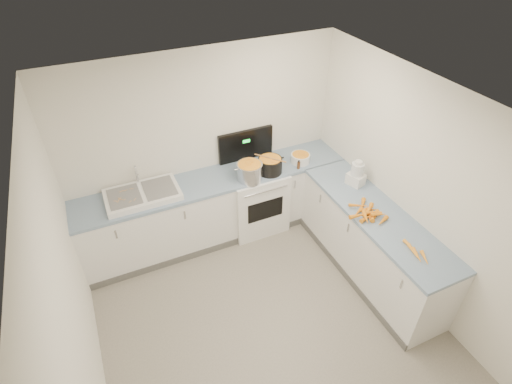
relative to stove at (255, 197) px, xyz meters
name	(u,v)px	position (x,y,z in m)	size (l,w,h in m)	color
floor	(273,330)	(-0.55, -1.69, -0.47)	(3.50, 4.00, 0.00)	gray
ceiling	(282,126)	(-0.55, -1.69, 2.03)	(3.50, 4.00, 0.00)	silver
wall_back	(205,146)	(-0.55, 0.31, 0.78)	(3.50, 2.50, 0.00)	silver
wall_left	(71,319)	(-2.30, -1.69, 0.78)	(4.00, 2.50, 0.00)	silver
wall_right	(425,200)	(1.20, -1.69, 0.78)	(4.00, 2.50, 0.00)	silver
counter_back	(217,207)	(-0.55, 0.01, 0.00)	(3.50, 0.62, 0.94)	white
counter_right	(371,243)	(0.90, -1.39, 0.00)	(0.62, 2.20, 0.94)	white
stove	(255,197)	(0.00, 0.00, 0.00)	(0.76, 0.65, 1.36)	white
sink	(143,194)	(-1.45, 0.02, 0.50)	(0.86, 0.52, 0.31)	white
steel_pot	(250,172)	(-0.14, -0.16, 0.56)	(0.32, 0.32, 0.24)	silver
black_pot	(270,166)	(0.15, -0.14, 0.56)	(0.31, 0.31, 0.22)	black
wooden_spoon	(270,158)	(0.15, -0.14, 0.68)	(0.02, 0.02, 0.43)	#AD7A47
mixing_bowl	(300,158)	(0.62, -0.09, 0.52)	(0.25, 0.25, 0.12)	white
extract_bottle	(299,165)	(0.52, -0.22, 0.52)	(0.04, 0.04, 0.10)	#593319
spice_jar	(301,163)	(0.59, -0.18, 0.50)	(0.04, 0.04, 0.08)	#E5B266
food_processor	(357,174)	(0.99, -0.81, 0.61)	(0.21, 0.24, 0.33)	white
carrot_pile	(368,213)	(0.77, -1.37, 0.50)	(0.41, 0.48, 0.09)	orange
peeled_carrots	(416,252)	(0.84, -2.05, 0.49)	(0.15, 0.37, 0.04)	orange
peelings	(124,196)	(-1.66, 0.02, 0.54)	(0.26, 0.27, 0.01)	tan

